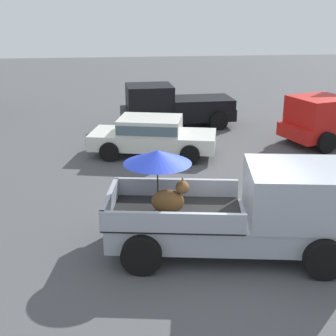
% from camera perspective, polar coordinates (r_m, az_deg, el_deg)
% --- Properties ---
extents(ground_plane, '(80.00, 80.00, 0.00)m').
position_cam_1_polar(ground_plane, '(10.41, 7.16, -9.81)').
color(ground_plane, '#4C4C4F').
extents(pickup_truck_main, '(5.29, 2.93, 2.18)m').
position_cam_1_polar(pickup_truck_main, '(10.02, 9.64, -4.87)').
color(pickup_truck_main, black).
rests_on(pickup_truck_main, ground).
extents(pickup_truck_red, '(4.86, 2.31, 1.80)m').
position_cam_1_polar(pickup_truck_red, '(20.50, 0.53, 7.44)').
color(pickup_truck_red, black).
rests_on(pickup_truck_red, ground).
extents(parked_sedan_near, '(4.60, 2.74, 1.33)m').
position_cam_1_polar(parked_sedan_near, '(16.47, -1.94, 4.07)').
color(parked_sedan_near, black).
rests_on(parked_sedan_near, ground).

